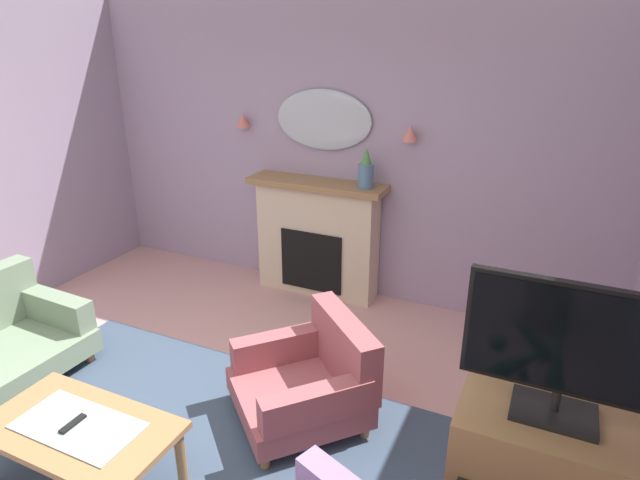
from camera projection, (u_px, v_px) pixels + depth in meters
wall_back at (339, 149)px, 5.04m from camera, size 6.26×0.10×2.87m
patterned_rug at (158, 468)px, 3.23m from camera, size 3.20×2.40×0.01m
fireplace at (317, 239)px, 5.23m from camera, size 1.36×0.36×1.16m
mantel_vase_right at (366, 171)px, 4.73m from camera, size 0.14×0.14×0.38m
wall_mirror at (323, 120)px, 4.93m from camera, size 0.96×0.06×0.56m
wall_sconce_left at (243, 120)px, 5.24m from camera, size 0.14×0.14×0.14m
wall_sconce_right at (410, 133)px, 4.57m from camera, size 0.14×0.14×0.14m
coffee_table at (80, 434)px, 2.96m from camera, size 1.10×0.60×0.45m
tv_remote at (73, 424)px, 2.94m from camera, size 0.04×0.16×0.02m
armchair_in_corner at (311, 378)px, 3.57m from camera, size 1.14×1.15×0.71m
tv_flatscreen at (566, 349)px, 2.22m from camera, size 0.84×0.24×0.65m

